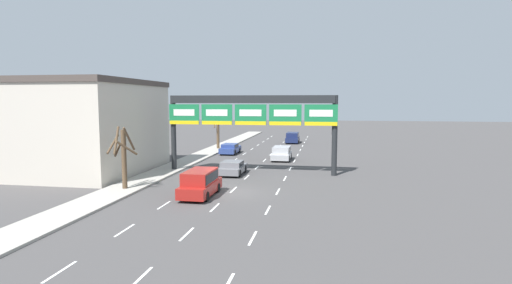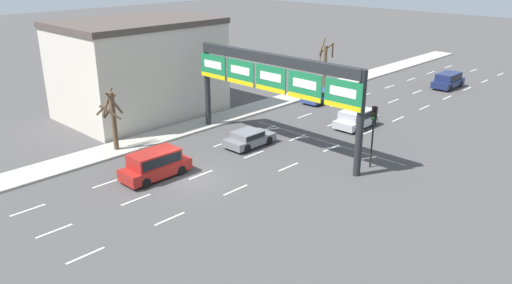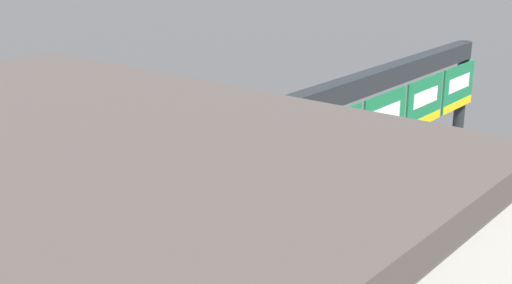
{
  "view_description": "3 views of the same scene",
  "coord_description": "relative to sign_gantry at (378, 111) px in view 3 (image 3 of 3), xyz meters",
  "views": [
    {
      "loc": [
        6.67,
        -27.17,
        6.52
      ],
      "look_at": [
        0.1,
        10.02,
        2.64
      ],
      "focal_mm": 28.0,
      "sensor_mm": 36.0,
      "label": 1
    },
    {
      "loc": [
        23.5,
        -18.1,
        13.48
      ],
      "look_at": [
        1.37,
        4.82,
        1.64
      ],
      "focal_mm": 35.0,
      "sensor_mm": 36.0,
      "label": 2
    },
    {
      "loc": [
        -21.47,
        -3.67,
        12.03
      ],
      "look_at": [
        0.26,
        13.7,
        3.22
      ],
      "focal_mm": 50.0,
      "sensor_mm": 36.0,
      "label": 3
    }
  ],
  "objects": [
    {
      "name": "lane_dashes",
      "position": [
        -0.0,
        5.48,
        -5.54
      ],
      "size": [
        6.72,
        67.0,
        0.01
      ],
      "color": "white",
      "rests_on": "ground_plane"
    },
    {
      "name": "sign_gantry",
      "position": [
        0.0,
        0.0,
        0.0
      ],
      "size": [
        15.28,
        0.7,
        7.03
      ],
      "color": "#232628",
      "rests_on": "ground_plane"
    },
    {
      "name": "car_grey",
      "position": [
        -1.51,
        -1.0,
        -4.89
      ],
      "size": [
        1.94,
        3.98,
        1.21
      ],
      "color": "slate",
      "rests_on": "ground_plane"
    },
    {
      "name": "car_blue",
      "position": [
        -5.06,
        12.72,
        -4.86
      ],
      "size": [
        1.91,
        4.41,
        1.26
      ],
      "color": "navy",
      "rests_on": "ground_plane"
    },
    {
      "name": "suv_silver",
      "position": [
        1.84,
        8.41,
        -4.7
      ],
      "size": [
        1.99,
        4.11,
        1.51
      ],
      "color": "#B7B7BC",
      "rests_on": "ground_plane"
    },
    {
      "name": "traffic_light_near_gantry",
      "position": [
        7.33,
        1.83,
        -2.46
      ],
      "size": [
        0.3,
        0.35,
        4.31
      ],
      "color": "black",
      "rests_on": "ground_plane"
    }
  ]
}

